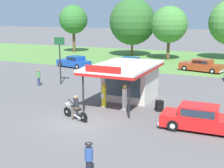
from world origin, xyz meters
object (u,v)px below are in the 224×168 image
at_px(parked_car_back_row_centre_right, 201,66).
at_px(roadside_pole_sign, 60,52).
at_px(gas_pump_nearside, 104,96).
at_px(parked_car_second_row_spare, 74,62).
at_px(motorcycle_with_rider, 75,109).
at_px(parked_car_back_row_right, 129,63).
at_px(spare_tire_stack, 159,106).
at_px(gas_pump_offside, 125,99).
at_px(bystander_chatting_near_pumps, 39,77).
at_px(featured_classic_sedan, 204,119).
at_px(bystander_admiring_sedan, 89,159).

distance_m(parked_car_back_row_centre_right, roadside_pole_sign, 17.38).
distance_m(gas_pump_nearside, parked_car_second_row_spare, 18.27).
relative_size(motorcycle_with_rider, parked_car_back_row_right, 0.44).
bearing_deg(parked_car_back_row_right, spare_tire_stack, -61.71).
bearing_deg(motorcycle_with_rider, parked_car_back_row_centre_right, 77.29).
xyz_separation_m(gas_pump_offside, parked_car_second_row_spare, (-12.88, 14.37, -0.17)).
relative_size(gas_pump_offside, parked_car_back_row_centre_right, 0.34).
bearing_deg(motorcycle_with_rider, bystander_chatting_near_pumps, 140.14).
bearing_deg(parked_car_second_row_spare, gas_pump_nearside, -51.89).
distance_m(bystander_chatting_near_pumps, roadside_pole_sign, 3.10).
height_order(parked_car_second_row_spare, parked_car_back_row_centre_right, parked_car_second_row_spare).
bearing_deg(parked_car_second_row_spare, featured_classic_sedan, -40.91).
xyz_separation_m(gas_pump_offside, motorcycle_with_rider, (-2.15, -3.02, -0.19)).
bearing_deg(parked_car_second_row_spare, roadside_pole_sign, -65.99).
bearing_deg(parked_car_second_row_spare, bystander_admiring_sedan, -57.33).
relative_size(parked_car_back_row_right, roadside_pole_sign, 1.07).
relative_size(gas_pump_nearside, bystander_chatting_near_pumps, 1.20).
distance_m(parked_car_second_row_spare, parked_car_back_row_centre_right, 15.93).
bearing_deg(roadside_pole_sign, parked_car_back_row_centre_right, 48.47).
height_order(parked_car_back_row_centre_right, bystander_admiring_sedan, bystander_admiring_sedan).
height_order(featured_classic_sedan, roadside_pole_sign, roadside_pole_sign).
bearing_deg(motorcycle_with_rider, parked_car_back_row_right, 101.31).
bearing_deg(bystander_chatting_near_pumps, parked_car_second_row_spare, 103.55).
height_order(parked_car_second_row_spare, bystander_chatting_near_pumps, bystander_chatting_near_pumps).
height_order(bystander_admiring_sedan, spare_tire_stack, bystander_admiring_sedan).
xyz_separation_m(bystander_admiring_sedan, spare_tire_stack, (0.21, 9.78, -0.42)).
height_order(gas_pump_offside, parked_car_second_row_spare, gas_pump_offside).
distance_m(parked_car_back_row_centre_right, bystander_admiring_sedan, 26.99).
height_order(bystander_chatting_near_pumps, bystander_admiring_sedan, bystander_chatting_near_pumps).
height_order(parked_car_second_row_spare, roadside_pole_sign, roadside_pole_sign).
relative_size(featured_classic_sedan, parked_car_back_row_right, 1.08).
relative_size(bystander_chatting_near_pumps, bystander_admiring_sedan, 1.05).
relative_size(featured_classic_sedan, spare_tire_stack, 7.27).
xyz_separation_m(gas_pump_nearside, spare_tire_stack, (3.85, 0.91, -0.48)).
bearing_deg(bystander_admiring_sedan, parked_car_second_row_spare, 122.67).
bearing_deg(roadside_pole_sign, gas_pump_offside, -30.67).
bearing_deg(gas_pump_offside, bystander_admiring_sedan, -77.09).
relative_size(featured_classic_sedan, roadside_pole_sign, 1.16).
bearing_deg(gas_pump_offside, parked_car_back_row_centre_right, 81.78).
relative_size(gas_pump_offside, parked_car_second_row_spare, 0.37).
xyz_separation_m(parked_car_back_row_right, roadside_pole_sign, (-2.80, -11.02, 2.44)).
height_order(motorcycle_with_rider, roadside_pole_sign, roadside_pole_sign).
distance_m(featured_classic_sedan, spare_tire_stack, 4.18).
bearing_deg(featured_classic_sedan, gas_pump_nearside, 167.34).
bearing_deg(spare_tire_stack, gas_pump_offside, -158.07).
bearing_deg(parked_car_back_row_right, gas_pump_nearside, -74.84).
bearing_deg(bystander_chatting_near_pumps, motorcycle_with_rider, -39.86).
height_order(gas_pump_nearside, parked_car_back_row_right, gas_pump_nearside).
bearing_deg(motorcycle_with_rider, featured_classic_sedan, 10.32).
bearing_deg(roadside_pole_sign, bystander_chatting_near_pumps, -137.47).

